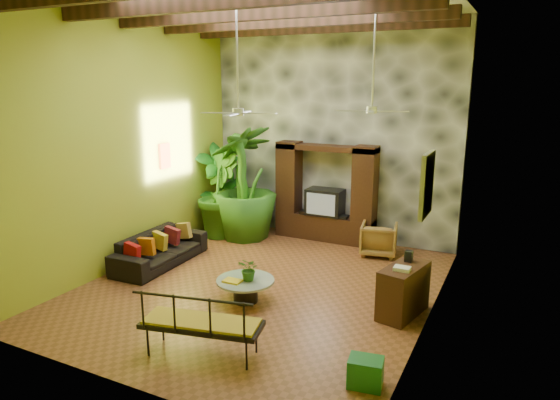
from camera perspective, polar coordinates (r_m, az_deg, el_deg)
The scene contains 22 objects.
ground at distance 9.40m, azimuth -2.08°, elevation -9.74°, with size 7.00×7.00×0.00m, color brown.
back_wall at distance 11.89m, azimuth 6.00°, elevation 7.59°, with size 6.00×0.02×5.00m, color #A0A325.
left_wall at distance 10.50m, azimuth -16.81°, elevation 6.31°, with size 0.02×7.00×5.00m, color #A0A325.
right_wall at distance 7.75m, azimuth 17.66°, elevation 3.91°, with size 0.02×7.00×5.00m, color #A0A325.
stone_accent_wall at distance 11.84m, azimuth 5.90°, elevation 7.56°, with size 5.98×0.10×4.98m, color #34383C.
ceiling_beams at distance 8.71m, azimuth -2.36°, elevation 20.56°, with size 5.95×5.36×0.22m.
entertainment_center at distance 11.81m, azimuth 5.19°, elevation 0.01°, with size 2.40×0.55×2.30m.
ceiling_fan_front at distance 8.40m, azimuth -4.83°, elevation 11.37°, with size 1.28×1.28×1.86m.
ceiling_fan_back at distance 9.14m, azimuth 10.49°, elevation 11.36°, with size 1.28×1.28×1.86m.
wall_art_mask at distance 11.26m, azimuth -13.05°, elevation 4.94°, with size 0.06×0.32×0.55m, color #C07F16.
wall_art_painting at distance 7.21m, azimuth 16.45°, elevation 1.69°, with size 0.06×0.70×0.90m, color #26658D.
sofa at distance 10.63m, azimuth -13.54°, elevation -5.44°, with size 2.24×0.87×0.65m, color black.
wicker_armchair at distance 11.08m, azimuth 11.21°, elevation -4.41°, with size 0.75×0.77×0.70m, color olive.
tall_plant_a at distance 12.47m, azimuth -7.00°, elevation 1.37°, with size 1.17×0.79×2.22m, color #196019.
tall_plant_b at distance 12.12m, azimuth -7.17°, elevation 0.86°, with size 1.19×0.96×2.16m, color #2D6A1B.
tall_plant_c at distance 11.83m, azimuth -4.09°, elevation 1.99°, with size 1.52×1.52×2.71m, color #2C691B.
coffee_table at distance 8.69m, azimuth -3.97°, elevation -9.92°, with size 0.99×0.99×0.40m.
centerpiece_plant at distance 8.52m, azimuth -3.53°, elevation -7.90°, with size 0.36×0.31×0.40m, color #265516.
yellow_tray at distance 8.55m, azimuth -5.44°, elevation -9.20°, with size 0.30×0.22×0.03m, color yellow.
iron_bench at distance 7.03m, azimuth -9.32°, elevation -13.54°, with size 1.75×0.96×0.57m.
side_console at distance 8.40m, azimuth 13.92°, elevation -10.01°, with size 0.47×1.03×0.83m, color #382011.
green_bin at distance 6.62m, azimuth 9.74°, elevation -18.85°, with size 0.42×0.32×0.37m, color #1D6C28.
Camera 1 is at (4.17, -7.57, 3.70)m, focal length 32.00 mm.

